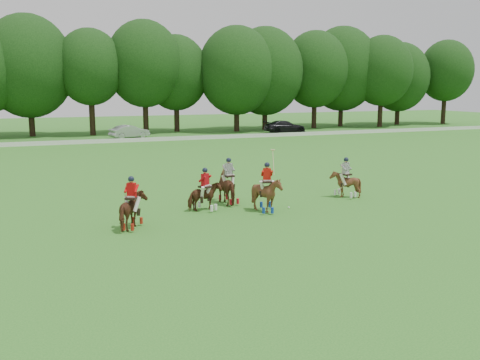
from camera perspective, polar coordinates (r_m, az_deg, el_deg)
name	(u,v)px	position (r m, az deg, el deg)	size (l,w,h in m)	color
ground	(229,233)	(22.07, -1.23, -5.70)	(180.00, 180.00, 0.00)	#277020
tree_line	(92,67)	(68.44, -15.48, 11.52)	(117.98, 14.32, 14.75)	black
boundary_rail	(104,141)	(58.67, -14.29, 4.05)	(120.00, 0.10, 0.44)	white
car_mid	(129,132)	(63.58, -11.71, 5.07)	(1.61, 4.61, 1.52)	#AEAFB4
car_right	(285,127)	(69.88, 4.83, 5.69)	(2.21, 5.43, 1.58)	black
polo_red_a	(132,210)	(23.01, -11.42, -3.17)	(1.63, 2.00, 2.26)	#4E2714
polo_red_b	(205,196)	(25.86, -3.73, -1.71)	(1.79, 1.73, 2.11)	#4E2714
polo_red_c	(267,194)	(25.59, 2.88, -1.50)	(1.81, 1.91, 2.94)	#4E2714
polo_stripe_a	(229,187)	(27.39, -1.21, -0.75)	(1.26, 2.07, 2.37)	#4E2714
polo_stripe_b	(345,183)	(29.48, 11.17, -0.35)	(1.57, 1.66, 2.19)	#4E2714
polo_ball	(289,207)	(26.58, 5.22, -2.93)	(0.09, 0.09, 0.09)	white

